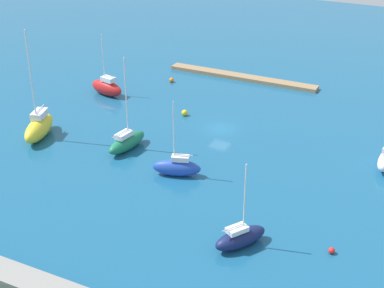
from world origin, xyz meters
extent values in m
plane|color=#19567F|center=(0.00, 0.00, 0.00)|extent=(160.00, 160.00, 0.00)
cube|color=#997A56|center=(4.43, -18.81, 0.30)|extent=(24.88, 2.05, 0.59)
ellipsoid|color=#141E4C|center=(-11.98, 22.65, 0.88)|extent=(4.52, 5.64, 1.76)
cube|color=silver|center=(-11.75, 23.02, 2.00)|extent=(2.01, 2.27, 0.48)
cylinder|color=silver|center=(-12.12, 22.42, 5.17)|extent=(0.13, 0.13, 6.81)
cylinder|color=silver|center=(-11.50, 23.42, 2.39)|extent=(1.34, 2.05, 0.10)
ellipsoid|color=yellow|center=(19.70, 12.71, 1.30)|extent=(4.50, 7.68, 2.60)
cube|color=silver|center=(19.88, 12.15, 3.00)|extent=(2.17, 2.94, 0.81)
cylinder|color=silver|center=(19.59, 13.05, 8.42)|extent=(0.18, 0.18, 11.64)
cylinder|color=silver|center=(20.00, 11.77, 3.56)|extent=(0.94, 2.61, 0.14)
ellipsoid|color=#2347B2|center=(-0.61, 13.62, 0.97)|extent=(5.74, 3.38, 1.93)
cube|color=silver|center=(-1.03, 13.48, 2.22)|extent=(2.20, 1.60, 0.58)
cylinder|color=silver|center=(-0.35, 13.71, 5.48)|extent=(0.13, 0.13, 7.10)
cylinder|color=silver|center=(-1.35, 13.37, 2.66)|extent=(2.02, 0.78, 0.11)
ellipsoid|color=red|center=(20.14, -3.33, 1.13)|extent=(6.20, 3.28, 2.26)
cube|color=silver|center=(19.68, -3.23, 2.61)|extent=(2.34, 1.67, 0.70)
cylinder|color=silver|center=(20.43, -3.39, 5.79)|extent=(0.14, 0.14, 7.06)
cylinder|color=silver|center=(19.40, -3.17, 3.11)|extent=(2.08, 0.55, 0.11)
ellipsoid|color=#19724C|center=(7.85, 10.61, 0.94)|extent=(2.72, 6.62, 1.87)
cube|color=silver|center=(7.92, 11.12, 2.18)|extent=(1.45, 2.44, 0.60)
cylinder|color=silver|center=(7.81, 10.29, 6.81)|extent=(0.15, 0.15, 9.87)
cylinder|color=silver|center=(7.99, 11.76, 2.63)|extent=(0.48, 2.96, 0.12)
sphere|color=yellow|center=(6.12, -1.62, 0.43)|extent=(0.86, 0.86, 0.86)
sphere|color=red|center=(-19.86, 20.03, 0.30)|extent=(0.61, 0.61, 0.61)
sphere|color=orange|center=(13.94, -12.43, 0.37)|extent=(0.74, 0.74, 0.74)
camera|label=1|loc=(-27.08, 63.41, 32.45)|focal=53.64mm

